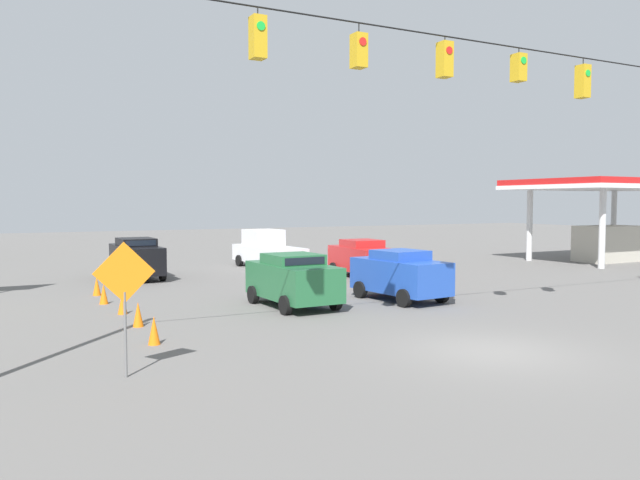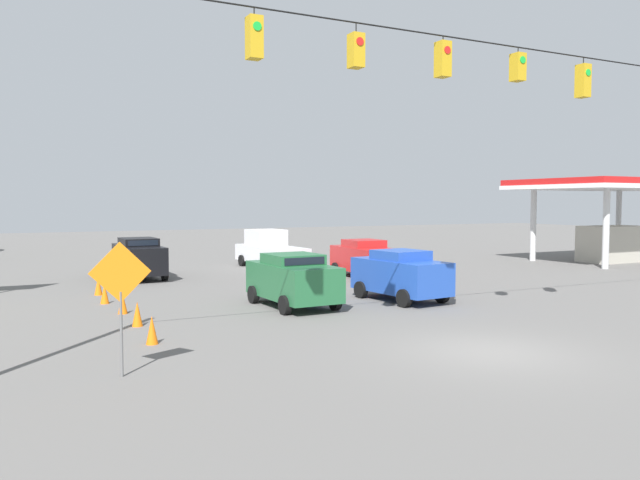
# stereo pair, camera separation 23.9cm
# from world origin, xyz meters

# --- Properties ---
(ground_plane) EXTENTS (140.00, 140.00, 0.00)m
(ground_plane) POSITION_xyz_m (0.00, 0.00, 0.00)
(ground_plane) COLOR #605E5B
(overhead_signal_span) EXTENTS (23.88, 0.38, 8.85)m
(overhead_signal_span) POSITION_xyz_m (-0.01, -1.95, 5.76)
(overhead_signal_span) COLOR #939399
(overhead_signal_span) RESTS_ON ground_plane
(sedan_green_withflow_mid) EXTENTS (2.19, 4.13, 1.86)m
(sedan_green_withflow_mid) POSITION_xyz_m (1.51, -8.23, 0.97)
(sedan_green_withflow_mid) COLOR #236038
(sedan_green_withflow_mid) RESTS_ON ground_plane
(pickup_truck_white_oncoming_deep) EXTENTS (2.45, 5.70, 2.12)m
(pickup_truck_white_oncoming_deep) POSITION_xyz_m (-2.74, -20.56, 0.98)
(pickup_truck_white_oncoming_deep) COLOR silver
(pickup_truck_white_oncoming_deep) RESTS_ON ground_plane
(sedan_blue_crossing_near) EXTENTS (2.29, 4.05, 1.88)m
(sedan_blue_crossing_near) POSITION_xyz_m (-2.63, -7.66, 0.98)
(sedan_blue_crossing_near) COLOR #234CB2
(sedan_blue_crossing_near) RESTS_ON ground_plane
(sedan_red_oncoming_far) EXTENTS (2.12, 4.04, 1.83)m
(sedan_red_oncoming_far) POSITION_xyz_m (-5.14, -14.45, 0.96)
(sedan_red_oncoming_far) COLOR red
(sedan_red_oncoming_far) RESTS_ON ground_plane
(sedan_black_withflow_far) EXTENTS (1.99, 4.60, 1.94)m
(sedan_black_withflow_far) POSITION_xyz_m (4.72, -18.96, 1.01)
(sedan_black_withflow_far) COLOR black
(sedan_black_withflow_far) RESTS_ON ground_plane
(traffic_cone_nearest) EXTENTS (0.31, 0.31, 0.74)m
(traffic_cone_nearest) POSITION_xyz_m (7.17, -4.61, 0.37)
(traffic_cone_nearest) COLOR orange
(traffic_cone_nearest) RESTS_ON ground_plane
(traffic_cone_second) EXTENTS (0.31, 0.31, 0.74)m
(traffic_cone_second) POSITION_xyz_m (7.05, -7.15, 0.37)
(traffic_cone_second) COLOR orange
(traffic_cone_second) RESTS_ON ground_plane
(traffic_cone_third) EXTENTS (0.31, 0.31, 0.74)m
(traffic_cone_third) POSITION_xyz_m (7.08, -9.48, 0.37)
(traffic_cone_third) COLOR orange
(traffic_cone_third) RESTS_ON ground_plane
(traffic_cone_fourth) EXTENTS (0.31, 0.31, 0.74)m
(traffic_cone_fourth) POSITION_xyz_m (7.30, -11.89, 0.37)
(traffic_cone_fourth) COLOR orange
(traffic_cone_fourth) RESTS_ON ground_plane
(traffic_cone_fifth) EXTENTS (0.31, 0.31, 0.74)m
(traffic_cone_fifth) POSITION_xyz_m (7.22, -14.16, 0.37)
(traffic_cone_fifth) COLOR orange
(traffic_cone_fifth) RESTS_ON ground_plane
(gas_station) EXTENTS (11.37, 7.59, 5.01)m
(gas_station) POSITION_xyz_m (-22.86, -14.29, 3.66)
(gas_station) COLOR red
(gas_station) RESTS_ON ground_plane
(work_zone_sign) EXTENTS (1.27, 0.06, 2.84)m
(work_zone_sign) POSITION_xyz_m (8.37, -1.87, 1.99)
(work_zone_sign) COLOR slate
(work_zone_sign) RESTS_ON ground_plane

